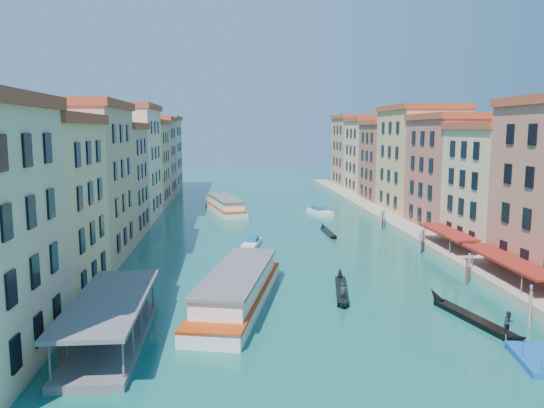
{
  "coord_description": "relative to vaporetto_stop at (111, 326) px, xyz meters",
  "views": [
    {
      "loc": [
        -6.85,
        -28.04,
        16.49
      ],
      "look_at": [
        -1.09,
        40.52,
        6.78
      ],
      "focal_mm": 35.0,
      "sensor_mm": 36.0,
      "label": 1
    }
  ],
  "objects": [
    {
      "name": "vaporetto_near",
      "position": [
        10.0,
        8.84,
        0.06
      ],
      "size": [
        9.96,
        22.92,
        3.32
      ],
      "rotation": [
        0.0,
        0.0,
        -0.23
      ],
      "color": "silver",
      "rests_on": "ground"
    },
    {
      "name": "left_bank_palazzos",
      "position": [
        -10.0,
        52.68,
        8.27
      ],
      "size": [
        12.8,
        128.4,
        21.0
      ],
      "color": "beige",
      "rests_on": "ground"
    },
    {
      "name": "mooring_poles_left",
      "position": [
        -2.5,
        0.0,
        -0.14
      ],
      "size": [
        0.24,
        8.24,
        3.2
      ],
      "color": "brown",
      "rests_on": "ground"
    },
    {
      "name": "gondola_fore",
      "position": [
        20.57,
        11.28,
        -1.04
      ],
      "size": [
        3.03,
        11.94,
        2.39
      ],
      "rotation": [
        0.0,
        0.0,
        -0.18
      ],
      "color": "black",
      "rests_on": "ground"
    },
    {
      "name": "gondola_right",
      "position": [
        30.24,
        2.02,
        -0.95
      ],
      "size": [
        3.9,
        12.71,
        2.56
      ],
      "rotation": [
        0.0,
        0.0,
        0.23
      ],
      "color": "black",
      "rests_on": "ground"
    },
    {
      "name": "vaporetto_far",
      "position": [
        8.59,
        66.34,
        -0.1
      ],
      "size": [
        8.79,
        20.45,
        2.97
      ],
      "rotation": [
        0.0,
        0.0,
        0.22
      ],
      "color": "silver",
      "rests_on": "ground"
    },
    {
      "name": "right_bank_palazzos",
      "position": [
        46.0,
        53.0,
        8.31
      ],
      "size": [
        12.8,
        128.4,
        21.0
      ],
      "color": "brown",
      "rests_on": "ground"
    },
    {
      "name": "restaurant_awnings",
      "position": [
        38.19,
        11.0,
        1.55
      ],
      "size": [
        3.2,
        44.55,
        3.12
      ],
      "color": "maroon",
      "rests_on": "ground"
    },
    {
      "name": "motorboat_far",
      "position": [
        27.13,
        61.6,
        -0.87
      ],
      "size": [
        4.45,
        7.47,
        1.48
      ],
      "rotation": [
        0.0,
        0.0,
        0.33
      ],
      "color": "white",
      "rests_on": "ground"
    },
    {
      "name": "gondola_far",
      "position": [
        25.03,
        42.06,
        -1.13
      ],
      "size": [
        1.14,
        10.6,
        1.5
      ],
      "rotation": [
        0.0,
        0.0,
        0.02
      ],
      "color": "black",
      "rests_on": "ground"
    },
    {
      "name": "vaporetto_stop",
      "position": [
        0.0,
        0.0,
        0.0
      ],
      "size": [
        5.4,
        16.4,
        3.65
      ],
      "color": "slate",
      "rests_on": "ground"
    },
    {
      "name": "quay",
      "position": [
        38.0,
        53.0,
        -0.94
      ],
      "size": [
        4.0,
        140.0,
        1.0
      ],
      "primitive_type": "cube",
      "color": "#AC9D8A",
      "rests_on": "ground"
    },
    {
      "name": "mooring_poles_right",
      "position": [
        35.1,
        16.8,
        -0.14
      ],
      "size": [
        1.44,
        54.24,
        3.2
      ],
      "color": "brown",
      "rests_on": "ground"
    },
    {
      "name": "blue_dock",
      "position": [
        31.5,
        -6.0,
        -1.21
      ],
      "size": [
        4.56,
        6.06,
        0.46
      ],
      "rotation": [
        0.0,
        0.0,
        -0.17
      ],
      "color": "#1453A6",
      "rests_on": "ground"
    },
    {
      "name": "motorboat_mid",
      "position": [
        12.47,
        33.9,
        -0.94
      ],
      "size": [
        3.26,
        6.47,
        1.28
      ],
      "rotation": [
        0.0,
        0.0,
        -0.22
      ],
      "color": "white",
      "rests_on": "ground"
    }
  ]
}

